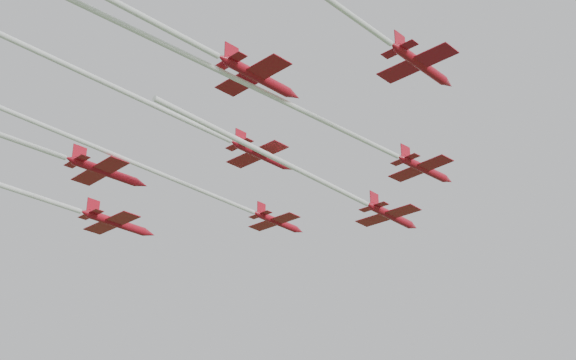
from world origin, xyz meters
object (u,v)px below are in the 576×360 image
Objects in this scene: jet_row2_right at (349,133)px; jet_row3_right at (359,21)px; jet_row3_left at (43,199)px; jet_row4_right at (175,33)px; jet_lead at (346,193)px; jet_row3_mid at (156,106)px; jet_row2_left at (181,182)px.

jet_row3_right is at bearing -43.71° from jet_row2_right.
jet_row3_left is at bearing -179.25° from jet_row3_right.
jet_row4_right reaches higher than jet_row2_right.
jet_row3_right reaches higher than jet_lead.
jet_row3_mid is at bearing -174.11° from jet_row3_right.
jet_row2_left is at bearing 140.76° from jet_row4_right.
jet_row3_left is 1.16× the size of jet_row3_right.
jet_row3_mid is at bearing -50.89° from jet_row2_left.
jet_row3_right is at bearing 47.12° from jet_row4_right.
jet_lead is at bearing 49.54° from jet_row2_left.
jet_row3_right is 16.29m from jet_row4_right.
jet_row3_left is at bearing -137.46° from jet_lead.
jet_row2_left is 17.70m from jet_row3_left.
jet_row4_right is at bearing -42.08° from jet_row2_left.
jet_row4_right is at bearing -134.76° from jet_row3_right.
jet_lead is 1.08× the size of jet_row3_right.
jet_row4_right is at bearing -74.70° from jet_lead.
jet_lead is at bearing 131.17° from jet_row3_right.
jet_row3_right is (34.73, -12.77, 1.26)m from jet_row2_left.
jet_row2_left is at bearing -170.33° from jet_row2_right.
jet_row2_right is (10.07, -14.41, -0.76)m from jet_lead.
jet_row2_right is at bearing -51.40° from jet_lead.
jet_row3_left is (-15.12, -9.11, -1.32)m from jet_row2_left.
jet_lead reaches higher than jet_row4_right.
jet_row2_left reaches higher than jet_row2_right.
jet_row3_mid is at bearing -4.07° from jet_row3_left.
jet_row2_right is 1.17× the size of jet_row3_right.
jet_row3_mid is (9.27, -13.19, 1.44)m from jet_row2_left.
jet_row2_right is 0.87× the size of jet_row3_mid.
jet_row3_right is at bearing -16.18° from jet_row2_left.
jet_row3_mid is (-15.34, -13.59, 2.46)m from jet_row2_right.
jet_row3_left is 1.13× the size of jet_row4_right.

